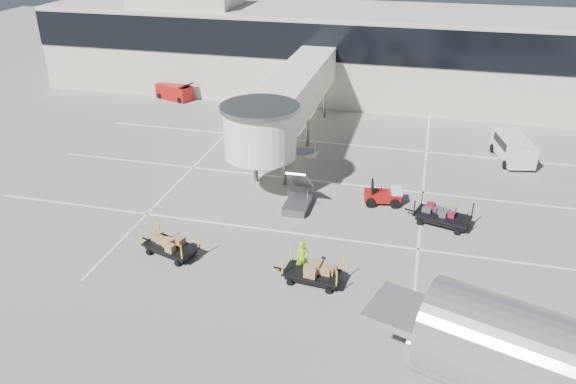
% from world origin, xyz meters
% --- Properties ---
extents(ground, '(140.00, 140.00, 0.00)m').
position_xyz_m(ground, '(0.00, 0.00, 0.00)').
color(ground, '#A19D90').
rests_on(ground, ground).
extents(lane_markings, '(40.00, 30.00, 0.02)m').
position_xyz_m(lane_markings, '(-0.67, 9.33, 0.01)').
color(lane_markings, white).
rests_on(lane_markings, ground).
extents(terminal, '(64.00, 12.11, 15.20)m').
position_xyz_m(terminal, '(-0.35, 29.94, 4.11)').
color(terminal, beige).
rests_on(terminal, ground).
extents(jet_bridge, '(5.70, 20.40, 6.03)m').
position_xyz_m(jet_bridge, '(-3.97, 12.26, 4.28)').
color(jet_bridge, white).
rests_on(jet_bridge, ground).
extents(baggage_tug, '(2.41, 1.76, 1.48)m').
position_xyz_m(baggage_tug, '(3.61, 6.88, 0.54)').
color(baggage_tug, maroon).
rests_on(baggage_tug, ground).
extents(suitcase_cart, '(3.89, 2.35, 1.50)m').
position_xyz_m(suitcase_cart, '(7.08, 5.10, 0.53)').
color(suitcase_cart, black).
rests_on(suitcase_cart, ground).
extents(box_cart_near, '(3.54, 1.70, 1.37)m').
position_xyz_m(box_cart_near, '(0.97, -2.25, 0.56)').
color(box_cart_near, black).
rests_on(box_cart_near, ground).
extents(box_cart_far, '(3.59, 2.22, 1.38)m').
position_xyz_m(box_cart_far, '(-6.69, -1.77, 0.53)').
color(box_cart_far, black).
rests_on(box_cart_far, ground).
extents(ground_worker, '(0.80, 0.71, 1.84)m').
position_xyz_m(ground_worker, '(0.42, -1.68, 0.92)').
color(ground_worker, '#8BDE17').
rests_on(ground_worker, ground).
extents(minivan, '(2.80, 4.89, 1.74)m').
position_xyz_m(minivan, '(11.97, 15.98, 1.05)').
color(minivan, white).
rests_on(minivan, ground).
extents(belt_loader, '(4.08, 2.60, 1.85)m').
position_xyz_m(belt_loader, '(-17.93, 23.50, 0.70)').
color(belt_loader, maroon).
rests_on(belt_loader, ground).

